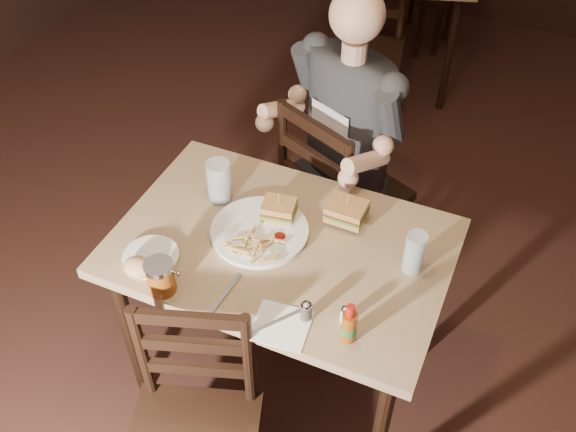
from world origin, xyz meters
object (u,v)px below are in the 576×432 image
at_px(glass_left, 219,181).
at_px(side_plate, 151,258).
at_px(main_table, 282,263).
at_px(chair_far, 344,193).
at_px(syrup_dispenser, 161,277).
at_px(diner, 343,106).
at_px(dinner_plate, 260,233).
at_px(bg_chair_near, 364,54).
at_px(hot_sauce, 349,323).
at_px(glass_right, 414,253).

relative_size(glass_left, side_plate, 0.89).
bearing_deg(glass_left, main_table, -20.37).
relative_size(main_table, chair_far, 1.18).
distance_m(main_table, syrup_dispenser, 0.43).
bearing_deg(main_table, diner, 92.84).
xyz_separation_m(diner, glass_left, (-0.26, -0.49, -0.08)).
bearing_deg(main_table, syrup_dispenser, -126.59).
bearing_deg(chair_far, dinner_plate, 105.77).
distance_m(main_table, diner, 0.64).
bearing_deg(diner, dinner_plate, -73.02).
bearing_deg(diner, main_table, -65.02).
height_order(bg_chair_near, diner, diner).
relative_size(diner, hot_sauce, 6.24).
relative_size(main_table, syrup_dispenser, 9.65).
xyz_separation_m(dinner_plate, side_plate, (-0.26, -0.24, -0.00)).
distance_m(main_table, bg_chair_near, 1.82).
bearing_deg(chair_far, glass_right, 149.35).
height_order(main_table, glass_right, glass_right).
height_order(chair_far, dinner_plate, chair_far).
relative_size(diner, glass_right, 6.07).
bearing_deg(bg_chair_near, glass_right, -77.71).
xyz_separation_m(chair_far, glass_left, (-0.27, -0.53, 0.38)).
distance_m(main_table, chair_far, 0.67).
height_order(diner, glass_left, diner).
relative_size(chair_far, syrup_dispenser, 8.18).
distance_m(main_table, glass_right, 0.45).
height_order(hot_sauce, side_plate, hot_sauce).
xyz_separation_m(main_table, dinner_plate, (-0.08, 0.01, 0.10)).
bearing_deg(main_table, side_plate, -145.36).
height_order(syrup_dispenser, side_plate, syrup_dispenser).
xyz_separation_m(chair_far, side_plate, (-0.33, -0.87, 0.31)).
height_order(dinner_plate, glass_left, glass_left).
relative_size(bg_chair_near, hot_sauce, 6.36).
height_order(chair_far, syrup_dispenser, chair_far).
bearing_deg(glass_left, diner, 62.22).
bearing_deg(chair_far, syrup_dispenser, 98.71).
height_order(chair_far, glass_left, chair_far).
bearing_deg(glass_left, dinner_plate, -26.17).
bearing_deg(dinner_plate, bg_chair_near, 98.46).
relative_size(glass_left, hot_sauce, 1.08).
distance_m(chair_far, side_plate, 0.98).
height_order(main_table, chair_far, chair_far).
distance_m(chair_far, diner, 0.46).
bearing_deg(glass_left, syrup_dispenser, -84.12).
distance_m(chair_far, dinner_plate, 0.71).
distance_m(syrup_dispenser, side_plate, 0.14).
height_order(chair_far, side_plate, chair_far).
xyz_separation_m(dinner_plate, hot_sauce, (0.41, -0.26, 0.06)).
height_order(glass_left, glass_right, glass_left).
height_order(diner, hot_sauce, diner).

